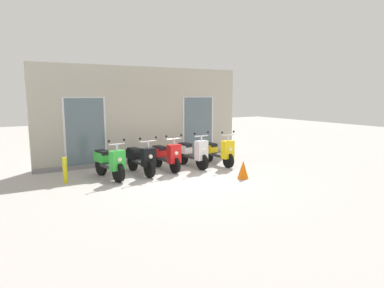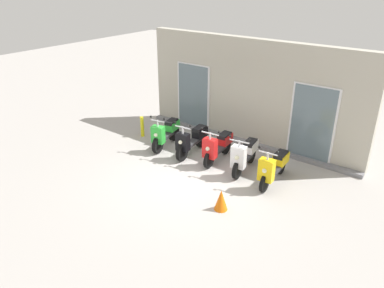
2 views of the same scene
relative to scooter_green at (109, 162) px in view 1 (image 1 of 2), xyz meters
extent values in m
plane|color=#A8A39E|center=(1.86, -1.02, -0.47)|extent=(40.00, 40.00, 0.00)
cube|color=#B2AD9E|center=(1.86, 1.95, 1.19)|extent=(7.48, 0.30, 3.33)
cube|color=slate|center=(1.86, 1.70, -0.41)|extent=(7.48, 0.20, 0.12)
cube|color=silver|center=(-0.25, 1.78, 0.68)|extent=(1.34, 0.04, 2.30)
cube|color=slate|center=(-0.25, 1.76, 0.68)|extent=(1.22, 0.02, 2.22)
cube|color=silver|center=(3.98, 1.78, 0.68)|extent=(1.34, 0.04, 2.30)
cube|color=slate|center=(3.98, 1.76, 0.68)|extent=(1.22, 0.02, 2.22)
cylinder|color=black|center=(0.10, -0.50, -0.20)|extent=(0.22, 0.55, 0.54)
cylinder|color=black|center=(-0.11, 0.52, -0.20)|extent=(0.22, 0.55, 0.54)
cube|color=#2D2D30|center=(0.00, 0.01, -0.10)|extent=(0.39, 0.69, 0.09)
cube|color=green|center=(0.10, -0.46, 0.13)|extent=(0.42, 0.31, 0.54)
sphere|color=#F2EFCC|center=(0.12, -0.59, 0.17)|extent=(0.12, 0.12, 0.12)
cube|color=green|center=(-0.09, 0.43, 0.10)|extent=(0.40, 0.57, 0.28)
cube|color=black|center=(-0.08, 0.39, 0.24)|extent=(0.35, 0.52, 0.11)
cylinder|color=silver|center=(0.10, -0.46, 0.48)|extent=(0.06, 0.06, 0.22)
cylinder|color=silver|center=(0.10, -0.46, 0.57)|extent=(0.45, 0.13, 0.04)
sphere|color=black|center=(0.32, -0.42, 0.67)|extent=(0.07, 0.07, 0.07)
sphere|color=black|center=(-0.13, -0.51, 0.67)|extent=(0.07, 0.07, 0.07)
cylinder|color=black|center=(1.03, -0.46, -0.20)|extent=(0.16, 0.55, 0.54)
cylinder|color=black|center=(0.92, 0.66, -0.20)|extent=(0.16, 0.55, 0.54)
cube|color=#2D2D30|center=(0.97, 0.10, -0.10)|extent=(0.33, 0.72, 0.09)
cube|color=black|center=(1.02, -0.42, 0.12)|extent=(0.40, 0.28, 0.53)
sphere|color=#F2EFCC|center=(1.03, -0.55, 0.16)|extent=(0.12, 0.12, 0.12)
cube|color=black|center=(0.93, 0.56, 0.07)|extent=(0.35, 0.55, 0.28)
cube|color=black|center=(0.93, 0.52, 0.21)|extent=(0.31, 0.50, 0.11)
cylinder|color=silver|center=(1.02, -0.42, 0.48)|extent=(0.06, 0.06, 0.24)
cylinder|color=silver|center=(1.02, -0.42, 0.58)|extent=(0.50, 0.08, 0.04)
sphere|color=black|center=(1.27, -0.40, 0.68)|extent=(0.07, 0.07, 0.07)
sphere|color=black|center=(0.77, -0.44, 0.68)|extent=(0.07, 0.07, 0.07)
cylinder|color=black|center=(1.90, -0.34, -0.22)|extent=(0.14, 0.51, 0.50)
cylinder|color=black|center=(1.80, 0.73, -0.22)|extent=(0.14, 0.51, 0.50)
cube|color=#2D2D30|center=(1.85, 0.19, -0.12)|extent=(0.32, 0.69, 0.09)
cube|color=red|center=(1.90, -0.30, 0.12)|extent=(0.40, 0.28, 0.57)
sphere|color=#F2EFCC|center=(1.91, -0.43, 0.16)|extent=(0.12, 0.12, 0.12)
cube|color=red|center=(1.81, 0.63, 0.05)|extent=(0.35, 0.55, 0.28)
cube|color=black|center=(1.81, 0.59, 0.19)|extent=(0.30, 0.50, 0.11)
cylinder|color=silver|center=(1.90, -0.30, 0.49)|extent=(0.06, 0.06, 0.21)
cylinder|color=silver|center=(1.90, -0.30, 0.58)|extent=(0.53, 0.09, 0.04)
sphere|color=black|center=(2.16, -0.28, 0.68)|extent=(0.07, 0.07, 0.07)
sphere|color=black|center=(1.64, -0.33, 0.68)|extent=(0.07, 0.07, 0.07)
cylinder|color=black|center=(2.85, -0.37, -0.21)|extent=(0.18, 0.52, 0.51)
cylinder|color=black|center=(2.70, 0.67, -0.21)|extent=(0.18, 0.52, 0.51)
cube|color=#2D2D30|center=(2.78, 0.15, -0.11)|extent=(0.35, 0.68, 0.09)
cube|color=white|center=(2.85, -0.33, 0.15)|extent=(0.41, 0.29, 0.62)
sphere|color=#F2EFCC|center=(2.87, -0.46, 0.19)|extent=(0.12, 0.12, 0.12)
cube|color=white|center=(2.72, 0.57, 0.09)|extent=(0.37, 0.56, 0.28)
cube|color=black|center=(2.72, 0.53, 0.23)|extent=(0.33, 0.51, 0.11)
cylinder|color=silver|center=(2.85, -0.33, 0.54)|extent=(0.06, 0.06, 0.19)
cylinder|color=silver|center=(2.85, -0.33, 0.61)|extent=(0.54, 0.11, 0.04)
sphere|color=black|center=(3.11, -0.29, 0.71)|extent=(0.07, 0.07, 0.07)
sphere|color=black|center=(2.58, -0.37, 0.71)|extent=(0.07, 0.07, 0.07)
cylinder|color=black|center=(3.75, -0.53, -0.22)|extent=(0.12, 0.50, 0.49)
cylinder|color=black|center=(3.69, 0.59, -0.22)|extent=(0.12, 0.50, 0.49)
cube|color=#2D2D30|center=(3.72, 0.03, -0.12)|extent=(0.30, 0.71, 0.09)
cube|color=yellow|center=(3.75, -0.49, 0.13)|extent=(0.39, 0.26, 0.58)
sphere|color=#F2EFCC|center=(3.76, -0.62, 0.17)|extent=(0.12, 0.12, 0.12)
cube|color=yellow|center=(3.70, 0.49, 0.03)|extent=(0.33, 0.54, 0.28)
cube|color=black|center=(3.70, 0.45, 0.17)|extent=(0.29, 0.49, 0.11)
cylinder|color=silver|center=(3.75, -0.49, 0.51)|extent=(0.06, 0.06, 0.22)
cylinder|color=silver|center=(3.75, -0.49, 0.60)|extent=(0.48, 0.06, 0.04)
sphere|color=black|center=(3.99, -0.48, 0.70)|extent=(0.07, 0.07, 0.07)
sphere|color=black|center=(3.51, -0.51, 0.70)|extent=(0.07, 0.07, 0.07)
cylinder|color=yellow|center=(-1.17, 0.13, -0.12)|extent=(0.12, 0.12, 0.70)
cone|color=orange|center=(3.31, -1.87, -0.21)|extent=(0.32, 0.32, 0.52)
camera|label=1|loc=(-2.49, -9.12, 1.89)|focal=30.93mm
camera|label=2|loc=(7.20, -8.13, 4.66)|focal=34.87mm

